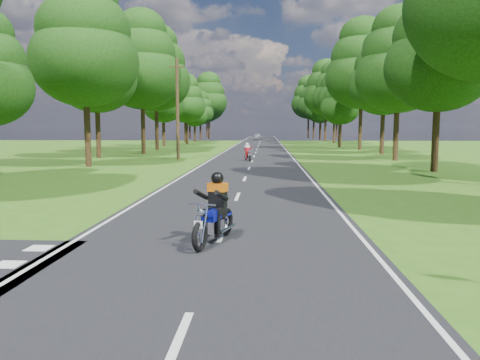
{
  "coord_description": "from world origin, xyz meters",
  "views": [
    {
      "loc": [
        1.06,
        -9.24,
        2.61
      ],
      "look_at": [
        0.32,
        4.0,
        1.1
      ],
      "focal_mm": 35.0,
      "sensor_mm": 36.0,
      "label": 1
    }
  ],
  "objects": [
    {
      "name": "rider_near_blue",
      "position": [
        -0.1,
        1.0,
        0.81
      ],
      "size": [
        1.13,
        2.01,
        1.59
      ],
      "primitive_type": null,
      "rotation": [
        0.0,
        0.0,
        -0.27
      ],
      "color": "#0D1491",
      "rests_on": "main_road"
    },
    {
      "name": "road_markings",
      "position": [
        -0.14,
        48.13,
        0.02
      ],
      "size": [
        7.4,
        140.0,
        0.01
      ],
      "color": "silver",
      "rests_on": "main_road"
    },
    {
      "name": "main_road",
      "position": [
        0.0,
        50.0,
        0.01
      ],
      "size": [
        7.0,
        140.0,
        0.02
      ],
      "primitive_type": "cube",
      "color": "black",
      "rests_on": "ground"
    },
    {
      "name": "rider_far_red",
      "position": [
        -0.35,
        26.57,
        0.72
      ],
      "size": [
        0.96,
        1.75,
        1.39
      ],
      "primitive_type": null,
      "rotation": [
        0.0,
        0.0,
        0.26
      ],
      "color": "#97130B",
      "rests_on": "main_road"
    },
    {
      "name": "treeline",
      "position": [
        1.43,
        60.06,
        8.25
      ],
      "size": [
        40.0,
        115.35,
        14.78
      ],
      "color": "black",
      "rests_on": "ground"
    },
    {
      "name": "distant_car",
      "position": [
        -0.61,
        84.15,
        0.66
      ],
      "size": [
        1.53,
        3.79,
        1.29
      ],
      "primitive_type": "imported",
      "rotation": [
        0.0,
        0.0,
        -0.0
      ],
      "color": "silver",
      "rests_on": "main_road"
    },
    {
      "name": "ground",
      "position": [
        0.0,
        0.0,
        0.0
      ],
      "size": [
        160.0,
        160.0,
        0.0
      ],
      "primitive_type": "plane",
      "color": "#325D15",
      "rests_on": "ground"
    },
    {
      "name": "telegraph_pole",
      "position": [
        -6.0,
        28.0,
        4.07
      ],
      "size": [
        1.2,
        0.26,
        8.0
      ],
      "color": "#382616",
      "rests_on": "ground"
    }
  ]
}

